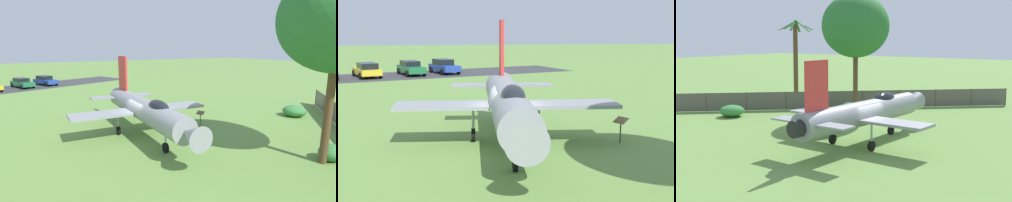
% 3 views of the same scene
% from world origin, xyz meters
% --- Properties ---
extents(ground_plane, '(200.00, 200.00, 0.00)m').
position_xyz_m(ground_plane, '(0.00, 0.00, 0.00)').
color(ground_plane, '#668E42').
extents(display_jet, '(9.70, 13.19, 5.40)m').
position_xyz_m(display_jet, '(0.02, 0.34, 1.97)').
color(display_jet, gray).
rests_on(display_jet, ground_plane).
extents(shade_tree, '(5.61, 5.91, 10.17)m').
position_xyz_m(shade_tree, '(-6.41, 8.85, 7.47)').
color(shade_tree, brown).
rests_on(shade_tree, ground_plane).
extents(palm_tree, '(3.74, 3.68, 8.24)m').
position_xyz_m(palm_tree, '(-16.99, 13.33, 4.23)').
color(palm_tree, brown).
rests_on(palm_tree, ground_plane).
extents(perimeter_fence, '(23.25, 21.23, 1.67)m').
position_xyz_m(perimeter_fence, '(-8.75, 10.43, 0.88)').
color(perimeter_fence, '#4C4238').
rests_on(perimeter_fence, ground_plane).
extents(shrub_near_fence, '(1.39, 1.25, 0.92)m').
position_xyz_m(shrub_near_fence, '(-7.10, 8.89, 0.46)').
color(shrub_near_fence, '#387F3D').
rests_on(shrub_near_fence, ground_plane).
extents(shrub_by_tree, '(2.00, 1.98, 0.97)m').
position_xyz_m(shrub_by_tree, '(-14.01, 1.80, 0.49)').
color(shrub_by_tree, '#387F3D').
rests_on(shrub_by_tree, ground_plane).
extents(info_plaque, '(0.63, 0.72, 1.14)m').
position_xyz_m(info_plaque, '(-5.01, -0.15, 0.85)').
color(info_plaque, '#333333').
rests_on(info_plaque, ground_plane).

